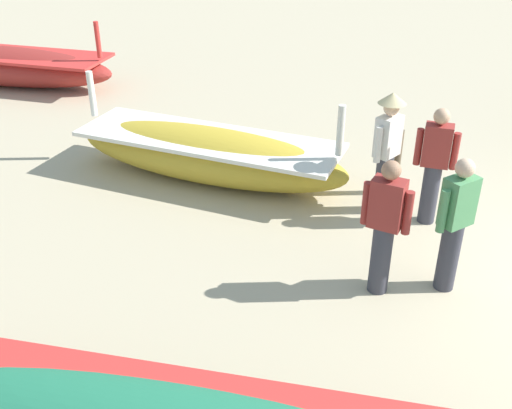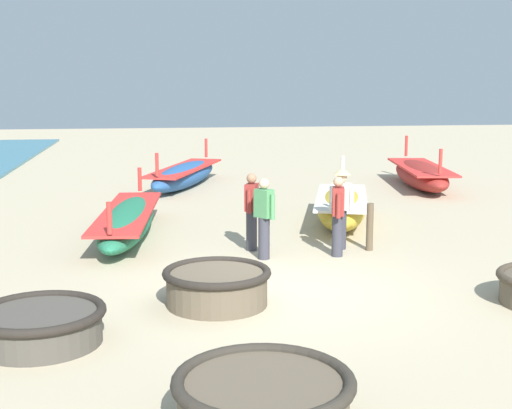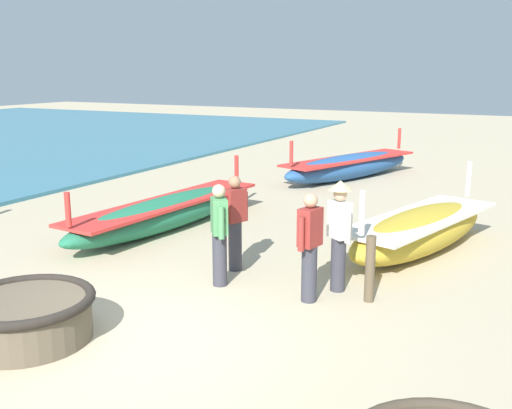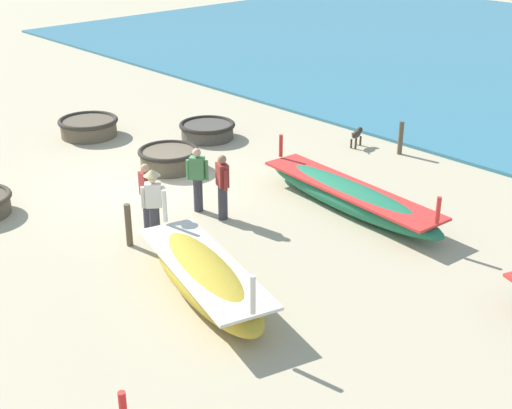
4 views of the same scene
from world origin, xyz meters
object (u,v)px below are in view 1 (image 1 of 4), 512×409
(fisherman_with_hat, at_px, (434,164))
(fisherman_standing_right, at_px, (455,222))
(long_boat_red_hull, at_px, (2,65))
(mooring_post_mid_beach, at_px, (396,162))
(fisherman_standing_left, at_px, (387,146))
(fisherman_by_coracle, at_px, (385,225))
(long_boat_blue_hull, at_px, (208,154))

(fisherman_with_hat, height_order, fisherman_standing_right, same)
(long_boat_red_hull, distance_m, fisherman_with_hat, 9.72)
(fisherman_standing_right, bearing_deg, mooring_post_mid_beach, 10.18)
(fisherman_with_hat, relative_size, fisherman_standing_left, 0.94)
(fisherman_with_hat, bearing_deg, fisherman_standing_right, -179.30)
(fisherman_standing_right, height_order, mooring_post_mid_beach, fisherman_standing_right)
(long_boat_red_hull, bearing_deg, fisherman_with_hat, -120.22)
(fisherman_by_coracle, height_order, mooring_post_mid_beach, fisherman_by_coracle)
(long_boat_red_hull, height_order, fisherman_standing_left, fisherman_standing_left)
(fisherman_with_hat, height_order, fisherman_by_coracle, same)
(long_boat_red_hull, distance_m, fisherman_standing_left, 9.11)
(fisherman_standing_right, bearing_deg, fisherman_by_coracle, 100.85)
(fisherman_with_hat, bearing_deg, mooring_post_mid_beach, 26.41)
(long_boat_blue_hull, distance_m, fisherman_by_coracle, 3.46)
(long_boat_blue_hull, bearing_deg, fisherman_by_coracle, -136.35)
(long_boat_blue_hull, relative_size, fisherman_by_coracle, 2.82)
(fisherman_with_hat, relative_size, fisherman_standing_right, 1.00)
(long_boat_blue_hull, bearing_deg, fisherman_standing_left, -104.92)
(long_boat_red_hull, xyz_separation_m, fisherman_standing_left, (-4.66, -7.81, 0.54))
(long_boat_blue_hull, relative_size, fisherman_standing_right, 2.82)
(mooring_post_mid_beach, bearing_deg, fisherman_by_coracle, 171.84)
(fisherman_with_hat, xyz_separation_m, fisherman_standing_right, (-1.45, -0.02, 0.00))
(fisherman_by_coracle, bearing_deg, fisherman_standing_left, -4.24)
(long_boat_blue_hull, relative_size, fisherman_with_hat, 2.82)
(fisherman_standing_left, distance_m, mooring_post_mid_beach, 0.75)
(fisherman_standing_right, distance_m, fisherman_standing_left, 1.78)
(fisherman_standing_right, bearing_deg, fisherman_with_hat, 0.70)
(fisherman_standing_right, relative_size, mooring_post_mid_beach, 1.63)
(fisherman_standing_left, distance_m, fisherman_by_coracle, 1.83)
(fisherman_with_hat, relative_size, mooring_post_mid_beach, 1.63)
(fisherman_with_hat, xyz_separation_m, fisherman_standing_left, (0.22, 0.58, 0.12))
(long_boat_blue_hull, xyz_separation_m, fisherman_with_hat, (-0.89, -3.09, 0.43))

